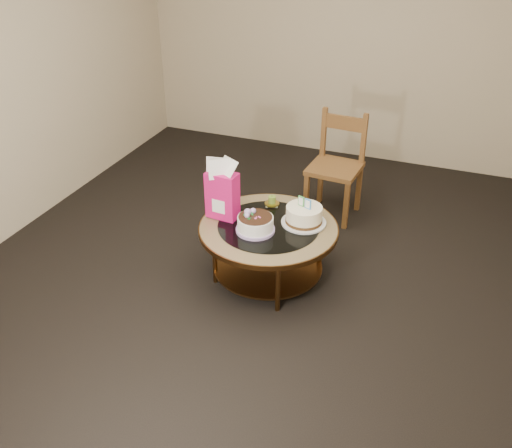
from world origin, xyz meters
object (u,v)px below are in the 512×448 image
at_px(decorated_cake, 255,224).
at_px(dining_chair, 336,166).
at_px(cream_cake, 304,215).
at_px(coffee_table, 268,235).
at_px(gift_bag, 222,189).

relative_size(decorated_cake, dining_chair, 0.30).
bearing_deg(cream_cake, dining_chair, 112.04).
bearing_deg(cream_cake, coffee_table, -130.31).
height_order(decorated_cake, cream_cake, cream_cake).
relative_size(cream_cake, gift_bag, 0.72).
bearing_deg(decorated_cake, coffee_table, 59.27).
bearing_deg(dining_chair, cream_cake, -84.46).
distance_m(gift_bag, dining_chair, 1.31).
bearing_deg(dining_chair, coffee_table, -95.76).
xyz_separation_m(gift_bag, dining_chair, (0.57, 1.16, -0.22)).
relative_size(cream_cake, dining_chair, 0.36).
height_order(decorated_cake, gift_bag, gift_bag).
bearing_deg(decorated_cake, dining_chair, 77.91).
bearing_deg(decorated_cake, cream_cake, 38.40).
distance_m(coffee_table, dining_chair, 1.18).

